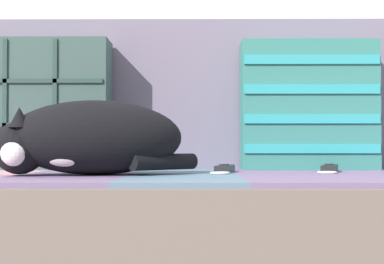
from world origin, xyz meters
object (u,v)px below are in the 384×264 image
at_px(couch, 235,259).
at_px(throw_pillow_quilted, 36,105).
at_px(throw_pillow_striped, 308,106).
at_px(game_remote_far, 329,169).
at_px(game_remote_near, 224,169).
at_px(sleeping_cat, 87,139).

distance_m(couch, throw_pillow_quilted, 0.73).
relative_size(couch, throw_pillow_striped, 5.61).
xyz_separation_m(couch, throw_pillow_quilted, (-0.57, 0.24, 0.40)).
distance_m(couch, game_remote_far, 0.34).
height_order(couch, game_remote_near, game_remote_near).
distance_m(sleeping_cat, game_remote_near, 0.36).
bearing_deg(throw_pillow_quilted, game_remote_near, -21.56).
distance_m(throw_pillow_striped, sleeping_cat, 0.69).
distance_m(throw_pillow_quilted, sleeping_cat, 0.44).
xyz_separation_m(throw_pillow_quilted, throw_pillow_striped, (0.79, -0.00, -0.00)).
distance_m(throw_pillow_quilted, throw_pillow_striped, 0.79).
height_order(game_remote_near, game_remote_far, same).
xyz_separation_m(throw_pillow_quilted, sleeping_cat, (0.22, -0.37, -0.11)).
relative_size(throw_pillow_quilted, throw_pillow_striped, 1.10).
xyz_separation_m(couch, sleeping_cat, (-0.35, -0.13, 0.30)).
bearing_deg(game_remote_near, couch, -46.55).
relative_size(throw_pillow_quilted, sleeping_cat, 0.93).
bearing_deg(throw_pillow_quilted, couch, -23.02).
relative_size(couch, throw_pillow_quilted, 5.09).
relative_size(throw_pillow_quilted, game_remote_near, 2.10).
height_order(throw_pillow_quilted, game_remote_far, throw_pillow_quilted).
height_order(throw_pillow_quilted, sleeping_cat, throw_pillow_quilted).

